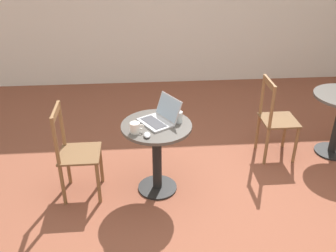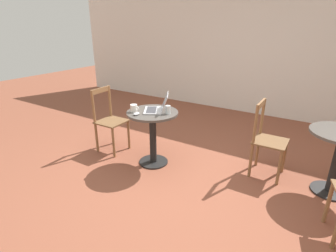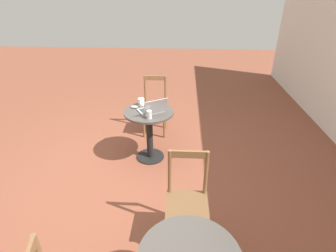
# 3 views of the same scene
# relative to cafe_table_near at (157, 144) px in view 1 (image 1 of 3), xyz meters

# --- Properties ---
(ground_plane) EXTENTS (16.00, 16.00, 0.00)m
(ground_plane) POSITION_rel_cafe_table_near_xyz_m (0.56, -0.32, -0.53)
(ground_plane) COLOR brown
(cafe_table_near) EXTENTS (0.67, 0.67, 0.74)m
(cafe_table_near) POSITION_rel_cafe_table_near_xyz_m (0.00, 0.00, 0.00)
(cafe_table_near) COLOR black
(cafe_table_near) RESTS_ON ground_plane
(chair_near_left) EXTENTS (0.39, 0.39, 0.94)m
(chair_near_left) POSITION_rel_cafe_table_near_xyz_m (-0.78, -0.01, -0.07)
(chair_near_left) COLOR brown
(chair_near_left) RESTS_ON ground_plane
(chair_mid_left) EXTENTS (0.39, 0.39, 0.94)m
(chair_mid_left) POSITION_rel_cafe_table_near_xyz_m (1.34, 0.52, -0.07)
(chair_mid_left) COLOR brown
(chair_mid_left) RESTS_ON ground_plane
(laptop) EXTENTS (0.43, 0.43, 0.23)m
(laptop) POSITION_rel_cafe_table_near_xyz_m (0.03, 0.05, 0.26)
(laptop) COLOR #B7B7BC
(laptop) RESTS_ON cafe_table_near
(mouse) EXTENTS (0.06, 0.10, 0.03)m
(mouse) POSITION_rel_cafe_table_near_xyz_m (-0.09, -0.21, 0.22)
(mouse) COLOR #B7B7BC
(mouse) RESTS_ON cafe_table_near
(mug) EXTENTS (0.13, 0.09, 0.10)m
(mug) POSITION_rel_cafe_table_near_xyz_m (-0.19, -0.13, 0.26)
(mug) COLOR silver
(mug) RESTS_ON cafe_table_near
(drinking_glass) EXTENTS (0.07, 0.07, 0.11)m
(drinking_glass) POSITION_rel_cafe_table_near_xyz_m (0.21, 0.04, 0.26)
(drinking_glass) COLOR silver
(drinking_glass) RESTS_ON cafe_table_near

